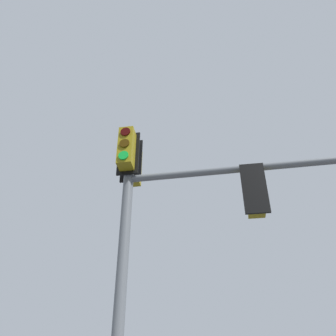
% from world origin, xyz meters
% --- Properties ---
extents(signal_mast_assembly, '(4.62, 0.96, 6.86)m').
position_xyz_m(signal_mast_assembly, '(-0.49, 0.80, 4.85)').
color(signal_mast_assembly, slate).
rests_on(signal_mast_assembly, ground).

